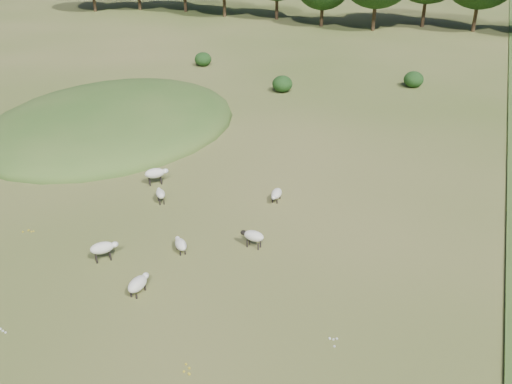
% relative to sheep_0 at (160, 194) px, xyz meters
% --- Properties ---
extents(ground, '(160.00, 160.00, 0.00)m').
position_rel_sheep_0_xyz_m(ground, '(2.81, 17.05, -0.50)').
color(ground, '#3E591C').
rests_on(ground, ground).
extents(mound, '(16.00, 20.00, 4.00)m').
position_rel_sheep_0_xyz_m(mound, '(-9.19, 9.05, -0.50)').
color(mound, '#33561E').
rests_on(mound, ground).
extents(shrubs, '(21.29, 7.06, 1.35)m').
position_rel_sheep_0_xyz_m(shrubs, '(-0.62, 24.44, 0.17)').
color(shrubs, black).
rests_on(shrubs, ground).
extents(sheep_0, '(0.89, 0.95, 0.72)m').
position_rel_sheep_0_xyz_m(sheep_0, '(0.00, 0.00, 0.00)').
color(sheep_0, beige).
rests_on(sheep_0, ground).
extents(sheep_1, '(1.15, 0.56, 0.82)m').
position_rel_sheep_0_xyz_m(sheep_1, '(5.99, -2.22, 0.07)').
color(sheep_1, beige).
rests_on(sheep_1, ground).
extents(sheep_2, '(0.58, 1.23, 0.71)m').
position_rel_sheep_0_xyz_m(sheep_2, '(3.12, -7.03, -0.05)').
color(sheep_2, beige).
rests_on(sheep_2, ground).
extents(sheep_3, '(0.55, 1.14, 0.65)m').
position_rel_sheep_0_xyz_m(sheep_3, '(5.41, 2.34, -0.09)').
color(sheep_3, beige).
rests_on(sheep_3, ground).
extents(sheep_4, '(1.11, 1.12, 0.87)m').
position_rel_sheep_0_xyz_m(sheep_4, '(0.49, -5.57, 0.11)').
color(sheep_4, beige).
rests_on(sheep_4, ground).
extents(sheep_5, '(0.98, 0.98, 0.61)m').
position_rel_sheep_0_xyz_m(sheep_5, '(3.20, -3.76, -0.12)').
color(sheep_5, beige).
rests_on(sheep_5, ground).
extents(sheep_6, '(1.23, 1.16, 0.93)m').
position_rel_sheep_0_xyz_m(sheep_6, '(-1.35, 1.79, 0.15)').
color(sheep_6, beige).
rests_on(sheep_6, ground).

